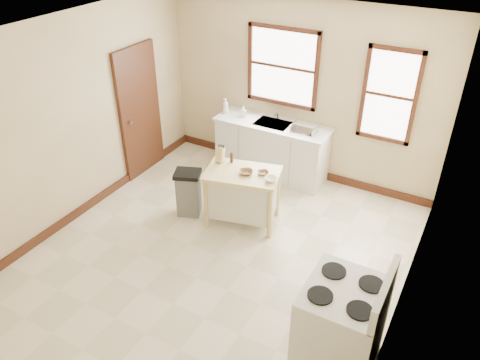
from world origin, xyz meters
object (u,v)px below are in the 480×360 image
at_px(soap_bottle_a, 226,106).
at_px(bowl_a, 246,172).
at_px(kitchen_island, 242,197).
at_px(gas_stove, 342,317).
at_px(pepper_grinder, 231,157).
at_px(soap_bottle_b, 243,112).
at_px(dish_rack, 304,129).
at_px(bowl_b, 263,173).
at_px(knife_block, 220,155).
at_px(bowl_c, 271,179).
at_px(trash_bin, 189,193).

distance_m(soap_bottle_a, bowl_a, 1.81).
distance_m(kitchen_island, bowl_a, 0.43).
relative_size(bowl_a, gas_stove, 0.15).
height_order(kitchen_island, pepper_grinder, pepper_grinder).
xyz_separation_m(soap_bottle_b, kitchen_island, (0.75, -1.39, -0.60)).
bearing_deg(gas_stove, bowl_a, 140.02).
height_order(dish_rack, bowl_b, dish_rack).
xyz_separation_m(dish_rack, kitchen_island, (-0.32, -1.36, -0.56)).
height_order(knife_block, bowl_c, knife_block).
relative_size(bowl_c, trash_bin, 0.23).
bearing_deg(bowl_a, pepper_grinder, 151.59).
bearing_deg(gas_stove, knife_block, 144.32).
relative_size(dish_rack, bowl_c, 2.33).
height_order(dish_rack, bowl_c, dish_rack).
relative_size(dish_rack, bowl_b, 2.65).
relative_size(pepper_grinder, bowl_b, 1.05).
distance_m(knife_block, bowl_a, 0.49).
height_order(soap_bottle_a, bowl_c, soap_bottle_a).
distance_m(pepper_grinder, bowl_b, 0.54).
bearing_deg(trash_bin, bowl_b, -6.16).
bearing_deg(knife_block, bowl_b, -5.22).
height_order(knife_block, trash_bin, knife_block).
distance_m(trash_bin, gas_stove, 3.07).
xyz_separation_m(soap_bottle_b, bowl_b, (1.01, -1.30, -0.17)).
bearing_deg(soap_bottle_a, bowl_b, -22.31).
distance_m(pepper_grinder, gas_stove, 2.85).
height_order(soap_bottle_b, trash_bin, soap_bottle_b).
distance_m(kitchen_island, trash_bin, 0.80).
xyz_separation_m(trash_bin, gas_stove, (2.72, -1.39, 0.27)).
bearing_deg(trash_bin, knife_block, 17.63).
height_order(bowl_b, gas_stove, gas_stove).
relative_size(soap_bottle_a, dish_rack, 0.67).
xyz_separation_m(soap_bottle_b, knife_block, (0.34, -1.29, -0.09)).
height_order(soap_bottle_a, trash_bin, soap_bottle_a).
relative_size(bowl_b, trash_bin, 0.21).
distance_m(knife_block, bowl_c, 0.85).
relative_size(bowl_a, bowl_c, 1.10).
xyz_separation_m(dish_rack, knife_block, (-0.73, -1.26, -0.05)).
height_order(bowl_a, bowl_c, bowl_c).
bearing_deg(soap_bottle_a, gas_stove, -23.06).
height_order(bowl_a, gas_stove, gas_stove).
height_order(trash_bin, gas_stove, gas_stove).
relative_size(soap_bottle_a, bowl_c, 1.55).
bearing_deg(kitchen_island, trash_bin, -179.09).
relative_size(soap_bottle_a, pepper_grinder, 1.69).
height_order(bowl_a, trash_bin, bowl_a).
height_order(kitchen_island, gas_stove, gas_stove).
distance_m(kitchen_island, gas_stove, 2.53).
xyz_separation_m(pepper_grinder, bowl_c, (0.70, -0.18, -0.05)).
bearing_deg(knife_block, dish_rack, 54.94).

